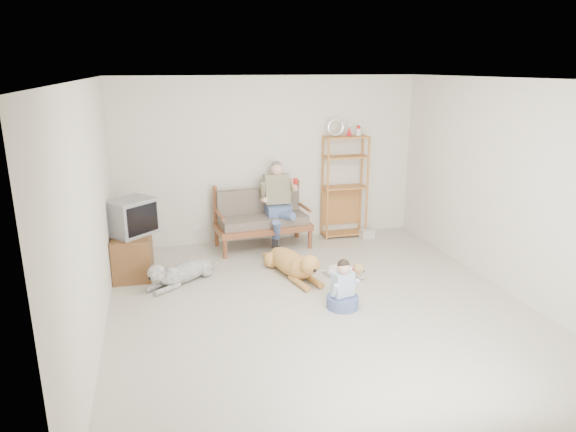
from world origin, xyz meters
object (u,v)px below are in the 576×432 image
object	(u,v)px
loveseat	(262,217)
golden_retriever	(294,264)
etagere	(345,186)
tv_stand	(132,253)

from	to	relation	value
loveseat	golden_retriever	size ratio (longest dim) A/B	1.07
etagere	tv_stand	distance (m)	3.63
loveseat	golden_retriever	distance (m)	1.40
tv_stand	golden_retriever	world-z (taller)	tv_stand
loveseat	golden_retriever	world-z (taller)	loveseat
etagere	golden_retriever	world-z (taller)	etagere
loveseat	tv_stand	size ratio (longest dim) A/B	1.69
loveseat	golden_retriever	xyz separation A→B (m)	(0.17, -1.35, -0.30)
tv_stand	golden_retriever	distance (m)	2.28
etagere	golden_retriever	size ratio (longest dim) A/B	1.40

